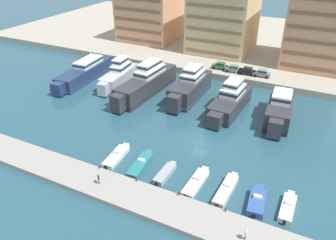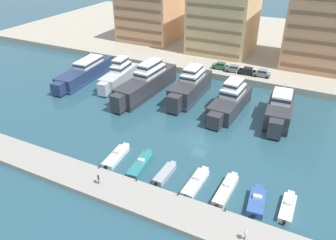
% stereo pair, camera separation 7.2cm
% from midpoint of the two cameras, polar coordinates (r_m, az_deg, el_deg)
% --- Properties ---
extents(ground_plane, '(400.00, 400.00, 0.00)m').
position_cam_midpoint_polar(ground_plane, '(58.73, 5.44, -3.73)').
color(ground_plane, '#285160').
extents(quay_promenade, '(180.00, 70.00, 1.61)m').
position_cam_midpoint_polar(quay_promenade, '(114.79, 17.41, 12.59)').
color(quay_promenade, '#ADA38E').
rests_on(quay_promenade, ground).
extents(pier_dock, '(120.00, 5.67, 0.85)m').
position_cam_midpoint_polar(pier_dock, '(45.94, -2.91, -14.25)').
color(pier_dock, '#9E998E').
rests_on(pier_dock, ground).
extents(yacht_navy_far_left, '(6.07, 22.80, 6.50)m').
position_cam_midpoint_polar(yacht_navy_far_left, '(85.75, -14.21, 8.15)').
color(yacht_navy_far_left, navy).
rests_on(yacht_navy_far_left, ground).
extents(yacht_silver_left, '(4.98, 15.99, 8.09)m').
position_cam_midpoint_polar(yacht_silver_left, '(80.88, -8.55, 7.69)').
color(yacht_silver_left, silver).
rests_on(yacht_silver_left, ground).
extents(yacht_charcoal_mid_left, '(5.71, 22.83, 8.96)m').
position_cam_midpoint_polar(yacht_charcoal_mid_left, '(75.05, -3.80, 6.51)').
color(yacht_charcoal_mid_left, '#333338').
rests_on(yacht_charcoal_mid_left, ground).
extents(yacht_charcoal_center_left, '(4.85, 17.91, 8.60)m').
position_cam_midpoint_polar(yacht_charcoal_center_left, '(73.13, 3.82, 5.78)').
color(yacht_charcoal_center_left, '#333338').
rests_on(yacht_charcoal_center_left, ground).
extents(yacht_charcoal_center, '(5.62, 17.77, 8.11)m').
position_cam_midpoint_polar(yacht_charcoal_center, '(68.65, 10.73, 3.31)').
color(yacht_charcoal_center, '#333338').
rests_on(yacht_charcoal_center, ground).
extents(yacht_charcoal_center_right, '(5.44, 15.72, 7.30)m').
position_cam_midpoint_polar(yacht_charcoal_center_right, '(67.41, 18.81, 1.63)').
color(yacht_charcoal_center_right, '#333338').
rests_on(yacht_charcoal_center_right, ground).
extents(motorboat_white_far_left, '(2.40, 7.15, 1.31)m').
position_cam_midpoint_polar(motorboat_white_far_left, '(54.85, -8.99, -6.20)').
color(motorboat_white_far_left, white).
rests_on(motorboat_white_far_left, ground).
extents(motorboat_teal_left, '(2.48, 7.52, 1.36)m').
position_cam_midpoint_polar(motorboat_teal_left, '(52.36, -4.81, -7.74)').
color(motorboat_teal_left, teal).
rests_on(motorboat_teal_left, ground).
extents(motorboat_grey_mid_left, '(1.64, 5.94, 0.91)m').
position_cam_midpoint_polar(motorboat_grey_mid_left, '(50.53, -0.53, -9.31)').
color(motorboat_grey_mid_left, '#9EA3A8').
rests_on(motorboat_grey_mid_left, ground).
extents(motorboat_white_center_left, '(2.06, 7.50, 1.26)m').
position_cam_midpoint_polar(motorboat_white_center_left, '(49.23, 4.85, -10.76)').
color(motorboat_white_center_left, white).
rests_on(motorboat_white_center_left, ground).
extents(motorboat_cream_center, '(1.90, 7.82, 1.46)m').
position_cam_midpoint_polar(motorboat_cream_center, '(48.30, 10.04, -11.92)').
color(motorboat_cream_center, beige).
rests_on(motorboat_cream_center, ground).
extents(motorboat_blue_center_right, '(2.67, 6.30, 1.42)m').
position_cam_midpoint_polar(motorboat_blue_center_right, '(47.56, 15.19, -13.50)').
color(motorboat_blue_center_right, '#33569E').
rests_on(motorboat_blue_center_right, ground).
extents(motorboat_white_mid_right, '(1.71, 6.41, 1.19)m').
position_cam_midpoint_polar(motorboat_white_mid_right, '(48.08, 20.09, -14.09)').
color(motorboat_white_mid_right, white).
rests_on(motorboat_white_mid_right, ground).
extents(car_green_far_left, '(4.17, 2.07, 1.80)m').
position_cam_midpoint_polar(car_green_far_left, '(86.47, 9.09, 9.36)').
color(car_green_far_left, '#2D6642').
rests_on(car_green_far_left, quay_promenade).
extents(car_grey_left, '(4.22, 2.18, 1.80)m').
position_cam_midpoint_polar(car_grey_left, '(85.09, 11.33, 8.80)').
color(car_grey_left, slate).
rests_on(car_grey_left, quay_promenade).
extents(car_black_mid_left, '(4.15, 2.03, 1.80)m').
position_cam_midpoint_polar(car_black_mid_left, '(84.30, 13.62, 8.34)').
color(car_black_mid_left, black).
rests_on(car_black_mid_left, quay_promenade).
extents(car_grey_center_left, '(4.21, 2.14, 1.80)m').
position_cam_midpoint_polar(car_grey_center_left, '(83.82, 16.01, 7.89)').
color(car_grey_center_left, slate).
rests_on(car_grey_center_left, quay_promenade).
extents(apartment_block_far_left, '(17.79, 15.81, 17.62)m').
position_cam_midpoint_polar(apartment_block_far_left, '(110.35, -3.21, 17.86)').
color(apartment_block_far_left, tan).
rests_on(apartment_block_far_left, quay_promenade).
extents(apartment_block_left, '(17.41, 18.23, 21.13)m').
position_cam_midpoint_polar(apartment_block_left, '(99.98, 9.68, 17.27)').
color(apartment_block_left, '#E0BC84').
rests_on(apartment_block_left, quay_promenade).
extents(apartment_block_mid_left, '(15.64, 17.81, 28.31)m').
position_cam_midpoint_polar(apartment_block_mid_left, '(94.41, 25.42, 16.46)').
color(apartment_block_mid_left, tan).
rests_on(apartment_block_mid_left, quay_promenade).
extents(pedestrian_near_edge, '(0.47, 0.53, 1.70)m').
position_cam_midpoint_polar(pedestrian_near_edge, '(48.58, -12.05, -9.84)').
color(pedestrian_near_edge, '#4C515B').
rests_on(pedestrian_near_edge, pier_dock).
extents(pedestrian_mid_deck, '(0.25, 0.63, 1.62)m').
position_cam_midpoint_polar(pedestrian_mid_deck, '(41.51, 13.36, -18.65)').
color(pedestrian_mid_deck, '#4C515B').
rests_on(pedestrian_mid_deck, pier_dock).
extents(bollard_west, '(0.20, 0.20, 0.61)m').
position_cam_midpoint_polar(bollard_west, '(51.78, -11.94, -7.95)').
color(bollard_west, '#2D2D33').
rests_on(bollard_west, pier_dock).
extents(bollard_west_mid, '(0.20, 0.20, 0.61)m').
position_cam_midpoint_polar(bollard_west_mid, '(48.59, -5.51, -10.25)').
color(bollard_west_mid, '#2D2D33').
rests_on(bollard_west_mid, pier_dock).
extents(bollard_east_mid, '(0.20, 0.20, 0.61)m').
position_cam_midpoint_polar(bollard_east_mid, '(46.15, 1.81, -12.68)').
color(bollard_east_mid, '#2D2D33').
rests_on(bollard_east_mid, pier_dock).
extents(bollard_east, '(0.20, 0.20, 0.61)m').
position_cam_midpoint_polar(bollard_east, '(44.61, 9.94, -15.09)').
color(bollard_east, '#2D2D33').
rests_on(bollard_east, pier_dock).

